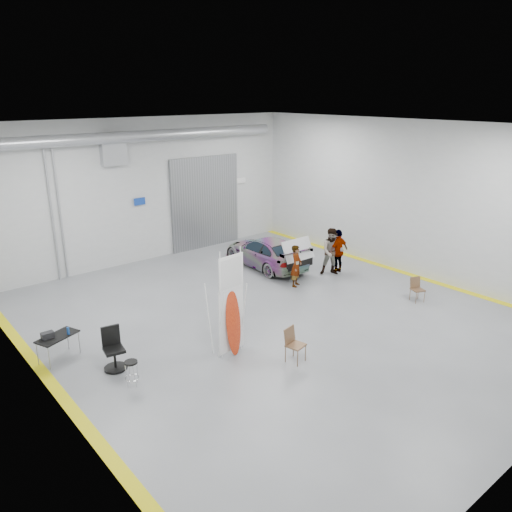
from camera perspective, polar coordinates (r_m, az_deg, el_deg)
ground at (r=16.27m, az=2.07°, el=-7.04°), size 16.00×16.00×0.00m
room_shell at (r=16.82m, az=-2.25°, el=8.41°), size 14.02×16.18×6.01m
sedan_car at (r=20.72m, az=1.11°, el=0.45°), size 2.00×4.34×1.23m
person_a at (r=18.61m, az=4.63°, el=-1.12°), size 0.69×0.61×1.59m
person_b at (r=19.93m, az=8.72°, el=0.50°), size 1.17×1.13×1.89m
person_c at (r=20.19m, az=9.37°, el=0.56°), size 1.05×0.45×1.80m
surfboard_display at (r=13.61m, az=-2.79°, el=-6.56°), size 0.87×0.28×3.06m
folding_chair_near at (r=13.71m, az=4.50°, el=-10.82°), size 0.54×0.56×0.95m
folding_chair_far at (r=18.25m, az=17.92°, el=-4.17°), size 0.51×0.54×0.84m
shop_stool at (r=13.01m, az=-14.00°, el=-12.90°), size 0.34×0.34×0.67m
work_table at (r=14.61m, az=-22.01°, el=-8.54°), size 1.22×0.91×0.90m
office_chair at (r=13.78m, az=-16.02°, el=-10.41°), size 0.61×0.62×1.14m
trunk_lid at (r=19.22m, az=4.76°, el=0.94°), size 1.43×0.87×0.04m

